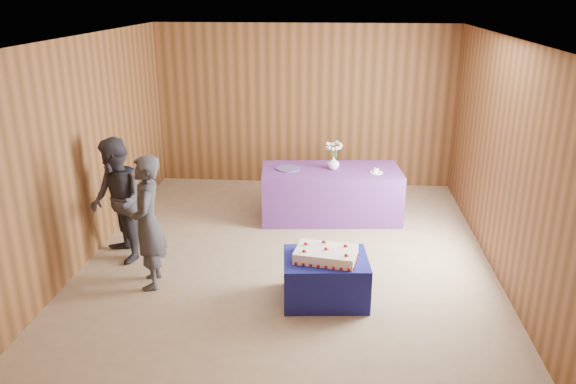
# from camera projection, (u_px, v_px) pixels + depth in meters

# --- Properties ---
(ground) EXTENTS (6.00, 6.00, 0.00)m
(ground) POSITION_uv_depth(u_px,v_px,m) (288.00, 258.00, 7.09)
(ground) COLOR tan
(ground) RESTS_ON ground
(room_shell) EXTENTS (5.04, 6.04, 2.72)m
(room_shell) POSITION_uv_depth(u_px,v_px,m) (288.00, 118.00, 6.48)
(room_shell) COLOR brown
(room_shell) RESTS_ON ground
(cake_table) EXTENTS (0.97, 0.79, 0.50)m
(cake_table) POSITION_uv_depth(u_px,v_px,m) (325.00, 279.00, 6.08)
(cake_table) COLOR navy
(cake_table) RESTS_ON ground
(serving_table) EXTENTS (2.08, 1.09, 0.75)m
(serving_table) POSITION_uv_depth(u_px,v_px,m) (331.00, 194.00, 8.25)
(serving_table) COLOR #6A348F
(serving_table) RESTS_ON ground
(sheet_cake) EXTENTS (0.73, 0.55, 0.15)m
(sheet_cake) POSITION_uv_depth(u_px,v_px,m) (326.00, 254.00, 5.95)
(sheet_cake) COLOR white
(sheet_cake) RESTS_ON cake_table
(vase) EXTENTS (0.22, 0.22, 0.18)m
(vase) POSITION_uv_depth(u_px,v_px,m) (333.00, 163.00, 8.10)
(vase) COLOR white
(vase) RESTS_ON serving_table
(flower_spray) EXTENTS (0.25, 0.25, 0.19)m
(flower_spray) POSITION_uv_depth(u_px,v_px,m) (334.00, 146.00, 8.02)
(flower_spray) COLOR #30712D
(flower_spray) RESTS_ON vase
(platter) EXTENTS (0.43, 0.43, 0.02)m
(platter) POSITION_uv_depth(u_px,v_px,m) (288.00, 169.00, 8.12)
(platter) COLOR #564993
(platter) RESTS_ON serving_table
(plate) EXTENTS (0.24, 0.24, 0.01)m
(plate) POSITION_uv_depth(u_px,v_px,m) (376.00, 172.00, 7.96)
(plate) COLOR white
(plate) RESTS_ON serving_table
(cake_slice) EXTENTS (0.07, 0.06, 0.08)m
(cake_slice) POSITION_uv_depth(u_px,v_px,m) (376.00, 170.00, 7.95)
(cake_slice) COLOR white
(cake_slice) RESTS_ON plate
(knife) EXTENTS (0.25, 0.11, 0.00)m
(knife) POSITION_uv_depth(u_px,v_px,m) (385.00, 175.00, 7.88)
(knife) COLOR silver
(knife) RESTS_ON serving_table
(guest_left) EXTENTS (0.48, 0.63, 1.54)m
(guest_left) POSITION_uv_depth(u_px,v_px,m) (148.00, 223.00, 6.21)
(guest_left) COLOR #33343C
(guest_left) RESTS_ON ground
(guest_right) EXTENTS (0.93, 0.96, 1.56)m
(guest_right) POSITION_uv_depth(u_px,v_px,m) (117.00, 201.00, 6.82)
(guest_right) COLOR #2F2F38
(guest_right) RESTS_ON ground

